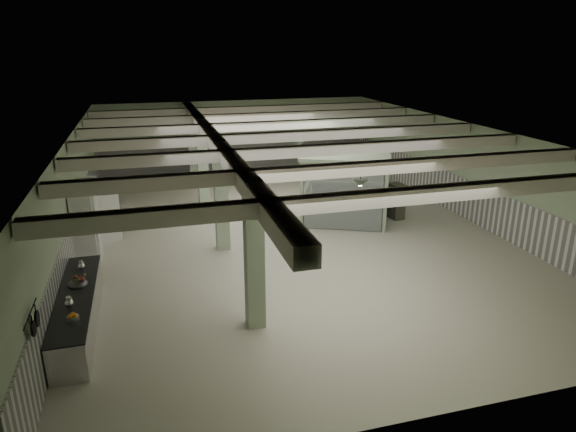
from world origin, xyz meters
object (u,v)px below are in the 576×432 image
object	(u,v)px
walkin_cooler	(88,220)
filing_cabinet	(396,201)
guard_booth	(345,175)
prep_counter	(78,311)

from	to	relation	value
walkin_cooler	filing_cabinet	world-z (taller)	walkin_cooler
filing_cabinet	guard_booth	bearing A→B (deg)	161.51
prep_counter	filing_cabinet	distance (m)	12.14
guard_booth	prep_counter	bearing A→B (deg)	-122.69
prep_counter	walkin_cooler	world-z (taller)	walkin_cooler
prep_counter	filing_cabinet	size ratio (longest dim) A/B	3.33
walkin_cooler	guard_booth	size ratio (longest dim) A/B	0.62
prep_counter	filing_cabinet	world-z (taller)	filing_cabinet
prep_counter	walkin_cooler	xyz separation A→B (m)	(-0.08, 4.74, 0.69)
prep_counter	filing_cabinet	xyz separation A→B (m)	(10.92, 5.30, 0.22)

